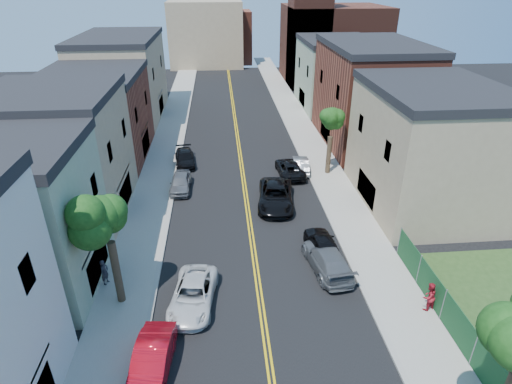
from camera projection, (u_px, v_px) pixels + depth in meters
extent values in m
cube|color=gray|center=(167.00, 141.00, 47.06)|extent=(3.20, 100.00, 0.15)
cube|color=gray|center=(307.00, 136.00, 48.28)|extent=(3.20, 100.00, 0.15)
cube|color=gray|center=(183.00, 140.00, 47.19)|extent=(0.30, 100.00, 0.15)
cube|color=gray|center=(291.00, 137.00, 48.15)|extent=(0.30, 100.00, 0.15)
cube|color=gray|center=(6.00, 225.00, 23.46)|extent=(9.00, 8.00, 8.50)
cube|color=#998466|center=(58.00, 158.00, 31.29)|extent=(9.00, 10.00, 9.00)
cube|color=brown|center=(96.00, 119.00, 41.24)|extent=(9.00, 12.00, 8.00)
cube|color=#998466|center=(123.00, 79.00, 53.25)|extent=(9.00, 16.00, 9.50)
cube|color=#998466|center=(427.00, 151.00, 32.58)|extent=(9.00, 12.00, 9.00)
cube|color=brown|center=(369.00, 97.00, 44.71)|extent=(9.00, 14.00, 10.00)
cube|color=gray|center=(335.00, 76.00, 57.42)|extent=(9.00, 12.00, 8.50)
cube|color=#4C2319|center=(333.00, 44.00, 71.01)|extent=(16.00, 14.00, 12.00)
cube|color=#4C2319|center=(310.00, 14.00, 64.77)|extent=(6.00, 6.00, 22.00)
cube|color=#998466|center=(206.00, 35.00, 81.70)|extent=(14.00, 8.00, 12.00)
cube|color=brown|center=(226.00, 37.00, 86.01)|extent=(10.00, 8.00, 10.00)
cube|color=#143F1E|center=(458.00, 326.00, 21.00)|extent=(0.04, 15.00, 1.90)
cylinder|color=#382A1C|center=(117.00, 272.00, 23.15)|extent=(0.44, 0.44, 3.96)
sphere|color=#143D10|center=(104.00, 204.00, 21.15)|extent=(5.20, 5.20, 5.20)
sphere|color=#143D10|center=(109.00, 188.00, 20.36)|extent=(3.90, 3.90, 3.90)
sphere|color=#143D10|center=(97.00, 208.00, 21.81)|extent=(3.64, 3.64, 3.64)
sphere|color=#143D10|center=(507.00, 318.00, 13.95)|extent=(4.06, 4.06, 4.06)
cylinder|color=#382A1C|center=(329.00, 155.00, 38.60)|extent=(0.44, 0.44, 3.52)
sphere|color=#143D10|center=(332.00, 115.00, 36.87)|extent=(4.40, 4.40, 4.40)
sphere|color=#143D10|center=(339.00, 106.00, 36.21)|extent=(3.30, 3.30, 3.30)
sphere|color=#143D10|center=(326.00, 119.00, 37.43)|extent=(3.08, 3.08, 3.08)
imported|color=#B20B19|center=(152.00, 361.00, 19.52)|extent=(2.01, 4.68, 1.50)
imported|color=silver|center=(193.00, 295.00, 23.65)|extent=(2.94, 5.26, 1.39)
imported|color=#595C61|center=(181.00, 183.00, 36.21)|extent=(1.78, 4.24, 1.43)
imported|color=black|center=(185.00, 158.00, 41.11)|extent=(2.31, 4.67, 1.30)
imported|color=#565A5E|center=(327.00, 259.00, 26.47)|extent=(2.75, 5.42, 1.51)
imported|color=black|center=(323.00, 245.00, 27.87)|extent=(2.05, 4.56, 1.52)
imported|color=#A1A3A9|center=(301.00, 165.00, 39.70)|extent=(1.85, 4.16, 1.33)
imported|color=black|center=(290.00, 168.00, 38.96)|extent=(2.41, 4.98, 1.36)
imported|color=black|center=(276.00, 196.00, 33.82)|extent=(3.47, 6.23, 1.65)
imported|color=#26252C|center=(105.00, 272.00, 24.99)|extent=(0.58, 0.70, 1.64)
imported|color=maroon|center=(429.00, 297.00, 23.03)|extent=(1.02, 0.91, 1.74)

